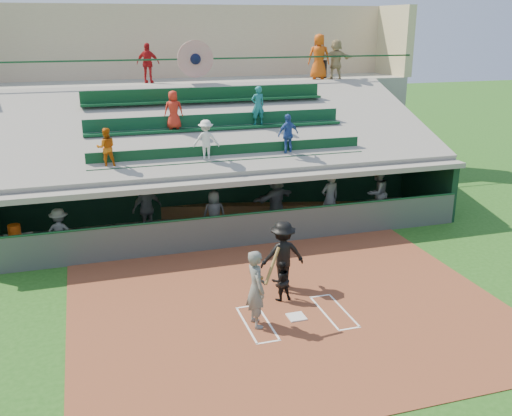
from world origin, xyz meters
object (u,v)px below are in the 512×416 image
object	(u,v)px
home_plate	(296,317)
batter_at_plate	(256,288)
catcher	(281,281)
water_cooler	(14,231)
trash_bin	(321,69)
white_table	(19,248)

from	to	relation	value
home_plate	batter_at_plate	bearing A→B (deg)	-177.38
batter_at_plate	catcher	distance (m)	1.54
batter_at_plate	catcher	bearing A→B (deg)	46.73
home_plate	water_cooler	size ratio (longest dim) A/B	1.14
home_plate	trash_bin	distance (m)	15.15
home_plate	batter_at_plate	xyz separation A→B (m)	(-1.06, -0.05, 0.96)
home_plate	batter_at_plate	distance (m)	1.43
home_plate	trash_bin	size ratio (longest dim) A/B	0.54
batter_at_plate	water_cooler	xyz separation A→B (m)	(-5.90, 5.97, -0.01)
home_plate	trash_bin	xyz separation A→B (m)	(6.04, 12.97, 4.96)
white_table	water_cooler	world-z (taller)	water_cooler
trash_bin	catcher	bearing A→B (deg)	-117.00
catcher	batter_at_plate	bearing A→B (deg)	44.48
batter_at_plate	white_table	bearing A→B (deg)	134.43
home_plate	water_cooler	world-z (taller)	water_cooler
home_plate	white_table	size ratio (longest dim) A/B	0.50
batter_at_plate	catcher	xyz separation A→B (m)	(1.01, 1.07, -0.43)
catcher	white_table	bearing A→B (deg)	-37.71
catcher	water_cooler	distance (m)	8.48
batter_at_plate	trash_bin	world-z (taller)	trash_bin
batter_at_plate	trash_bin	bearing A→B (deg)	61.41
home_plate	water_cooler	bearing A→B (deg)	139.59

